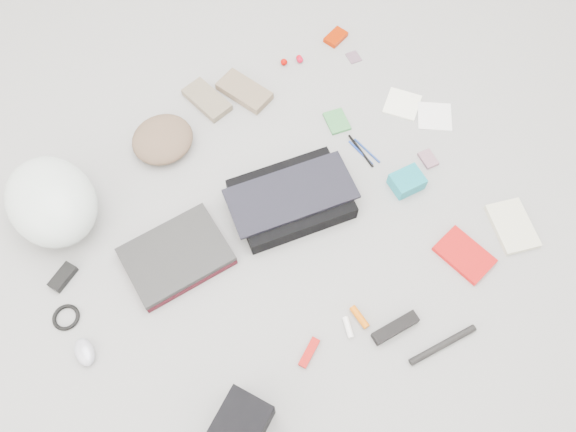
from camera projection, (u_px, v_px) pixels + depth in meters
ground_plane at (288, 222)px, 1.95m from camera, size 4.00×4.00×0.00m
messenger_bag at (291, 199)px, 1.95m from camera, size 0.45×0.37×0.06m
bag_flap at (291, 194)px, 1.92m from camera, size 0.47×0.31×0.01m
laptop_sleeve at (177, 257)px, 1.88m from camera, size 0.35×0.28×0.02m
laptop at (176, 254)px, 1.86m from camera, size 0.35×0.27×0.02m
bike_helmet at (51, 201)px, 1.86m from camera, size 0.29×0.36×0.21m
beanie at (163, 139)px, 2.05m from camera, size 0.25×0.24×0.08m
mitten_left at (207, 100)px, 2.17m from camera, size 0.12×0.20×0.03m
mitten_right at (244, 91)px, 2.18m from camera, size 0.15×0.23×0.03m
power_brick at (63, 277)px, 1.84m from camera, size 0.11×0.08×0.03m
cable_coil at (66, 317)px, 1.79m from camera, size 0.11×0.11×0.01m
mouse at (84, 352)px, 1.73m from camera, size 0.07×0.10×0.04m
camera_bag at (238, 429)px, 1.59m from camera, size 0.23×0.20×0.12m
multitool at (309, 353)px, 1.74m from camera, size 0.10×0.06×0.02m
toiletry_tube_white at (348, 327)px, 1.77m from camera, size 0.05×0.07×0.02m
toiletry_tube_orange at (359, 317)px, 1.78m from camera, size 0.03×0.08×0.02m
u_lock at (395, 328)px, 1.77m from camera, size 0.16×0.06×0.03m
bike_pump at (443, 345)px, 1.75m from camera, size 0.24×0.06×0.02m
book_red at (464, 255)px, 1.88m from camera, size 0.14×0.19×0.02m
book_white at (512, 226)px, 1.93m from camera, size 0.19×0.22×0.02m
notepad at (337, 121)px, 2.13m from camera, size 0.10×0.12×0.01m
pen_blue at (361, 153)px, 2.07m from camera, size 0.01×0.13×0.01m
pen_black at (361, 151)px, 2.07m from camera, size 0.03×0.16×0.01m
pen_navy at (367, 151)px, 2.07m from camera, size 0.01×0.13×0.01m
accordion_wallet at (407, 182)px, 1.99m from camera, size 0.12×0.11×0.05m
card_deck at (428, 159)px, 2.05m from camera, size 0.06×0.08×0.01m
napkin_top at (402, 104)px, 2.17m from camera, size 0.17×0.17×0.01m
napkin_bottom at (435, 116)px, 2.14m from camera, size 0.18×0.18×0.01m
lollipop_a at (284, 62)px, 2.25m from camera, size 0.03×0.03×0.03m
lollipop_b at (300, 60)px, 2.26m from camera, size 0.03×0.03×0.03m
lollipop_c at (299, 58)px, 2.26m from camera, size 0.02×0.02×0.02m
altoids_tin at (336, 37)px, 2.32m from camera, size 0.10×0.08×0.02m
stamp_sheet at (354, 57)px, 2.28m from camera, size 0.06×0.07×0.00m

